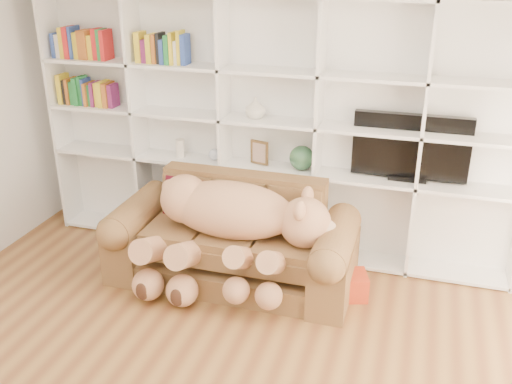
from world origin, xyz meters
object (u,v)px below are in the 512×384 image
(sofa, at_px, (233,244))
(gift_box, at_px, (350,285))
(teddy_bear, at_px, (229,224))
(tv, at_px, (411,148))

(sofa, relative_size, gift_box, 7.77)
(teddy_bear, relative_size, gift_box, 5.95)
(gift_box, distance_m, tv, 1.29)
(sofa, height_order, teddy_bear, teddy_bear)
(sofa, bearing_deg, tv, 25.33)
(teddy_bear, xyz_separation_m, gift_box, (1.01, 0.17, -0.51))
(teddy_bear, bearing_deg, gift_box, 3.18)
(teddy_bear, distance_m, gift_box, 1.15)
(sofa, relative_size, tv, 2.14)
(teddy_bear, height_order, gift_box, teddy_bear)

